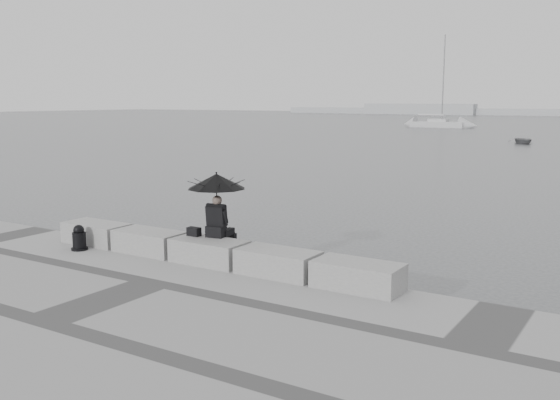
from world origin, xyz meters
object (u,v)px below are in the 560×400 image
Objects in this scene: mooring_bollard at (79,240)px; dinghy at (523,140)px; seated_person at (216,189)px; sailboat_left at (438,124)px.

mooring_bollard reaches higher than dinghy.
dinghy is at bearing 90.08° from mooring_bollard.
seated_person is 79.62m from sailboat_left.
dinghy is at bearing 84.20° from seated_person.
seated_person is at bearing -73.60° from sailboat_left.
sailboat_left reaches higher than dinghy.
sailboat_left is at bearing 96.77° from dinghy.
sailboat_left is 32.96m from dinghy.
sailboat_left is 4.02× the size of dinghy.
mooring_bollard is at bearing -114.07° from dinghy.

